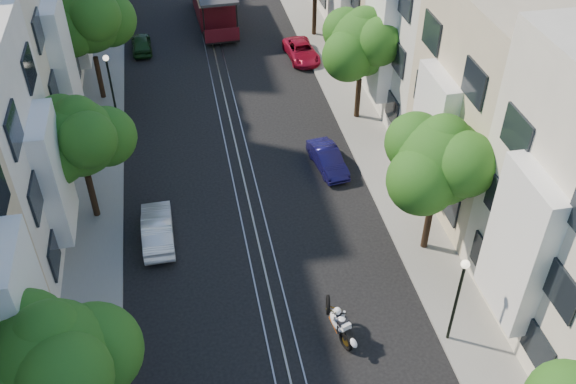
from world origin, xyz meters
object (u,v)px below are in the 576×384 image
sportbike_rider (339,323)px  parked_car_w_mid (157,229)px  lamp_east (459,289)px  parked_car_e_mid (328,159)px  tree_w_a (54,364)px  tree_e_c (363,44)px  parked_car_e_far (302,51)px  tree_e_b (441,163)px  lamp_west (110,79)px  tree_w_b (80,140)px  parked_car_w_far (141,43)px  tree_w_c (88,19)px

sportbike_rider → parked_car_w_mid: sportbike_rider is taller
lamp_east → parked_car_e_mid: size_ratio=1.23×
lamp_east → sportbike_rider: bearing=167.6°
tree_w_a → sportbike_rider: 10.51m
tree_e_c → lamp_east: bearing=-93.4°
tree_e_c → parked_car_e_far: (-1.66, 7.76, -4.06)m
tree_w_a → parked_car_w_mid: tree_w_a is taller
tree_e_b → lamp_west: tree_e_b is taller
tree_w_b → parked_car_w_far: bearing=82.1°
tree_w_a → tree_w_c: 23.00m
tree_w_c → lamp_east: size_ratio=1.71×
tree_e_b → lamp_west: bearing=136.2°
tree_w_a → parked_car_e_far: 29.05m
tree_w_a → parked_car_w_far: size_ratio=2.05×
tree_e_c → parked_car_w_mid: 14.75m
tree_w_b → parked_car_w_mid: size_ratio=1.64×
tree_w_c → parked_car_e_far: size_ratio=1.84×
tree_w_a → parked_car_e_far: (12.74, 25.76, -4.20)m
tree_w_c → tree_e_b: bearing=-48.0°
tree_w_a → tree_w_c: bearing=90.0°
lamp_west → tree_w_a: bearing=-92.4°
parked_car_e_far → tree_w_c: bearing=-172.2°
tree_e_b → parked_car_e_mid: (-2.86, 6.64, -4.18)m
tree_w_b → sportbike_rider: bearing=-44.2°
tree_e_b → tree_e_c: (-0.00, 11.00, -0.13)m
tree_e_c → sportbike_rider: size_ratio=3.16×
tree_e_b → parked_car_w_mid: size_ratio=1.74×
tree_e_b → tree_w_a: 16.01m
tree_e_c → lamp_east: size_ratio=1.57×
tree_w_a → parked_car_e_mid: size_ratio=1.98×
tree_w_b → parked_car_e_mid: (11.54, 1.64, -3.84)m
lamp_west → parked_car_e_mid: size_ratio=1.23×
parked_car_e_mid → parked_car_w_far: (-9.20, 15.29, -0.00)m
tree_w_c → lamp_east: bearing=-57.4°
tree_w_b → parked_car_e_far: 19.15m
tree_w_a → parked_car_w_mid: 11.04m
parked_car_e_mid → parked_car_e_far: bearing=76.4°
tree_w_b → lamp_west: 8.22m
lamp_east → parked_car_w_far: 29.19m
lamp_east → tree_w_a: bearing=-171.4°
parked_car_e_mid → tree_e_c: bearing=48.8°
tree_w_c → parked_car_w_far: (2.34, 5.93, -4.51)m
tree_w_b → lamp_west: size_ratio=1.51×
tree_e_c → tree_w_c: 15.25m
lamp_west → tree_w_c: bearing=105.8°
tree_e_c → parked_car_w_mid: (-11.66, -8.12, -3.97)m
tree_e_c → tree_e_b: bearing=-90.0°
tree_w_b → tree_e_c: bearing=22.6°
sportbike_rider → parked_car_e_mid: sportbike_rider is taller
parked_car_e_mid → parked_car_e_far: size_ratio=0.87×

